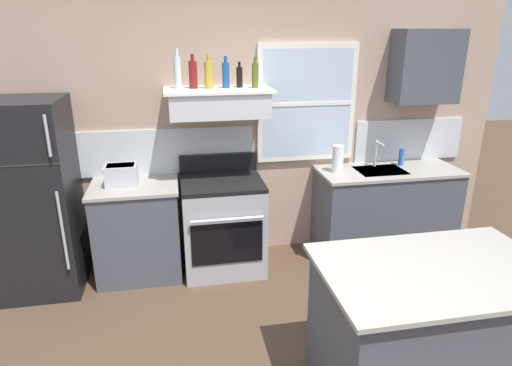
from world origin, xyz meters
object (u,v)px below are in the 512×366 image
object	(u,v)px
bottle_olive_oil_square	(255,75)
kitchen_island	(429,331)
bottle_balsamic_dark	(239,77)
bottle_clear_tall	(178,72)
dish_soap_bottle	(401,157)
bottle_red_label_wine	(193,74)
toaster	(121,175)
bottle_champagne_gold_foil	(209,74)
stove_range	(223,224)
bottle_blue_liqueur	(226,75)
paper_towel_roll	(338,159)
refrigerator	(33,199)

from	to	relation	value
bottle_olive_oil_square	kitchen_island	xyz separation A→B (m)	(0.75, -1.90, -1.40)
bottle_balsamic_dark	bottle_olive_oil_square	bearing A→B (deg)	-27.99
bottle_clear_tall	dish_soap_bottle	distance (m)	2.40
bottle_red_label_wine	toaster	bearing A→B (deg)	-171.44
bottle_red_label_wine	dish_soap_bottle	xyz separation A→B (m)	(2.09, -0.01, -0.87)
bottle_red_label_wine	kitchen_island	size ratio (longest dim) A/B	0.21
bottle_champagne_gold_foil	bottle_balsamic_dark	bearing A→B (deg)	7.85
bottle_clear_tall	bottle_champagne_gold_foil	distance (m)	0.27
stove_range	bottle_champagne_gold_foil	size ratio (longest dim) A/B	3.72
bottle_clear_tall	bottle_balsamic_dark	size ratio (longest dim) A/B	1.51
bottle_blue_liqueur	bottle_olive_oil_square	bearing A→B (deg)	-12.15
bottle_clear_tall	bottle_balsamic_dark	bearing A→B (deg)	-1.09
bottle_red_label_wine	bottle_olive_oil_square	size ratio (longest dim) A/B	1.09
stove_range	bottle_red_label_wine	bearing A→B (deg)	146.02
paper_towel_roll	bottle_balsamic_dark	bearing A→B (deg)	173.49
dish_soap_bottle	bottle_olive_oil_square	bearing A→B (deg)	-177.72
refrigerator	bottle_balsamic_dark	size ratio (longest dim) A/B	7.60
dish_soap_bottle	paper_towel_roll	bearing A→B (deg)	-172.22
toaster	bottle_red_label_wine	size ratio (longest dim) A/B	1.01
bottle_champagne_gold_foil	paper_towel_roll	size ratio (longest dim) A/B	1.09
toaster	bottle_blue_liqueur	size ratio (longest dim) A/B	1.08
bottle_champagne_gold_foil	paper_towel_roll	distance (m)	1.48
paper_towel_roll	dish_soap_bottle	world-z (taller)	paper_towel_roll
refrigerator	stove_range	xyz separation A→B (m)	(1.65, 0.02, -0.39)
kitchen_island	toaster	bearing A→B (deg)	136.71
paper_towel_roll	bottle_olive_oil_square	bearing A→B (deg)	177.30
stove_range	bottle_clear_tall	bearing A→B (deg)	155.73
refrigerator	bottle_balsamic_dark	distance (m)	2.10
paper_towel_roll	dish_soap_bottle	bearing A→B (deg)	7.78
refrigerator	paper_towel_roll	bearing A→B (deg)	1.23
toaster	bottle_balsamic_dark	distance (m)	1.38
bottle_champagne_gold_foil	bottle_blue_liqueur	distance (m)	0.16
toaster	bottle_blue_liqueur	bearing A→B (deg)	5.29
bottle_champagne_gold_foil	kitchen_island	world-z (taller)	bottle_champagne_gold_foil
refrigerator	bottle_blue_liqueur	size ratio (longest dim) A/B	6.22
bottle_red_label_wine	bottle_balsamic_dark	bearing A→B (deg)	0.19
stove_range	bottle_clear_tall	world-z (taller)	bottle_clear_tall
bottle_olive_oil_square	bottle_clear_tall	bearing A→B (deg)	173.27
refrigerator	kitchen_island	distance (m)	3.29
bottle_olive_oil_square	dish_soap_bottle	size ratio (longest dim) A/B	1.49
bottle_olive_oil_square	paper_towel_roll	distance (m)	1.15
bottle_blue_liqueur	bottle_balsamic_dark	world-z (taller)	bottle_blue_liqueur
bottle_clear_tall	dish_soap_bottle	size ratio (longest dim) A/B	1.90
paper_towel_roll	bottle_red_label_wine	bearing A→B (deg)	175.52
refrigerator	bottle_blue_liqueur	bearing A→B (deg)	5.10
bottle_clear_tall	bottle_champagne_gold_foil	xyz separation A→B (m)	(0.27, -0.05, -0.02)
bottle_red_label_wine	bottle_balsamic_dark	distance (m)	0.42
bottle_blue_liqueur	dish_soap_bottle	world-z (taller)	bottle_blue_liqueur
stove_range	paper_towel_roll	distance (m)	1.29
toaster	bottle_olive_oil_square	xyz separation A→B (m)	(1.23, 0.04, 0.85)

